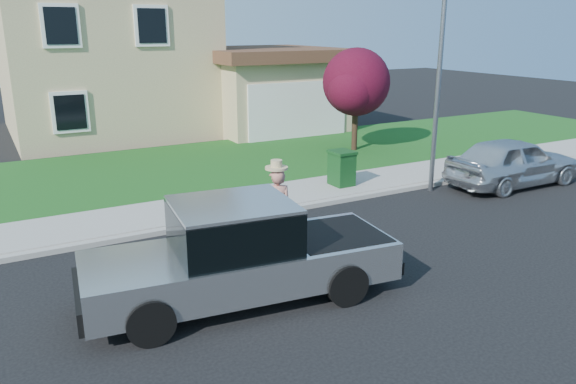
% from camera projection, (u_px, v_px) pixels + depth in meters
% --- Properties ---
extents(ground, '(80.00, 80.00, 0.00)m').
position_uv_depth(ground, '(292.00, 263.00, 11.35)').
color(ground, black).
rests_on(ground, ground).
extents(curb, '(40.00, 0.20, 0.12)m').
position_uv_depth(curb, '(270.00, 212.00, 14.23)').
color(curb, gray).
rests_on(curb, ground).
extents(sidewalk, '(40.00, 2.00, 0.15)m').
position_uv_depth(sidewalk, '(251.00, 201.00, 15.15)').
color(sidewalk, gray).
rests_on(sidewalk, ground).
extents(lawn, '(40.00, 7.00, 0.10)m').
position_uv_depth(lawn, '(194.00, 166.00, 18.92)').
color(lawn, '#144817').
rests_on(lawn, ground).
extents(house, '(14.00, 11.30, 6.85)m').
position_uv_depth(house, '(136.00, 59.00, 24.78)').
color(house, tan).
rests_on(house, ground).
extents(pickup_truck, '(5.63, 2.46, 1.79)m').
position_uv_depth(pickup_truck, '(240.00, 255.00, 9.62)').
color(pickup_truck, black).
rests_on(pickup_truck, ground).
extents(woman, '(0.75, 0.60, 1.97)m').
position_uv_depth(woman, '(277.00, 208.00, 11.80)').
color(woman, tan).
rests_on(woman, ground).
extents(sedan, '(4.36, 1.81, 1.48)m').
position_uv_depth(sedan, '(513.00, 162.00, 16.64)').
color(sedan, silver).
rests_on(sedan, ground).
extents(ornamental_tree, '(2.74, 2.47, 3.76)m').
position_uv_depth(ornamental_tree, '(357.00, 85.00, 20.59)').
color(ornamental_tree, black).
rests_on(ornamental_tree, lawn).
extents(trash_bin, '(0.63, 0.72, 1.01)m').
position_uv_depth(trash_bin, '(342.00, 168.00, 16.22)').
color(trash_bin, '#103B15').
rests_on(trash_bin, sidewalk).
extents(street_lamp, '(0.31, 0.75, 5.73)m').
position_uv_depth(street_lamp, '(440.00, 77.00, 15.34)').
color(street_lamp, slate).
rests_on(street_lamp, ground).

